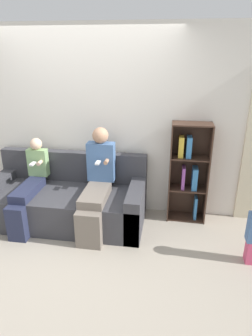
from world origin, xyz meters
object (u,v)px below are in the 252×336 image
couch (67,202)px  child_seated (29,186)px  adult_seated (97,181)px  bookshelf (189,171)px

couch → child_seated: child_seated is taller
adult_seated → child_seated: size_ratio=1.17×
child_seated → adult_seated: bearing=3.9°
couch → adult_seated: (0.45, -0.07, 0.37)m
child_seated → bookshelf: (2.07, 0.48, 0.15)m
couch → bookshelf: 1.70m
couch → adult_seated: bearing=-9.3°
adult_seated → bookshelf: 1.24m
child_seated → bookshelf: bearing=13.1°
bookshelf → adult_seated: bearing=-160.2°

